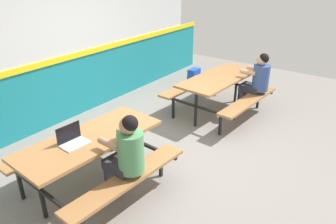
# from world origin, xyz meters

# --- Properties ---
(ground_plane) EXTENTS (10.00, 10.00, 0.02)m
(ground_plane) POSITION_xyz_m (0.00, 0.00, -0.01)
(ground_plane) COLOR gray
(accent_backdrop) EXTENTS (8.00, 0.14, 2.60)m
(accent_backdrop) POSITION_xyz_m (0.00, 2.27, 1.25)
(accent_backdrop) COLOR teal
(accent_backdrop) RESTS_ON ground
(picnic_table_left) EXTENTS (1.85, 1.66, 0.74)m
(picnic_table_left) POSITION_xyz_m (-1.48, 0.29, 0.57)
(picnic_table_left) COLOR #9E6B3D
(picnic_table_left) RESTS_ON ground
(picnic_table_right) EXTENTS (1.85, 1.66, 0.74)m
(picnic_table_right) POSITION_xyz_m (1.48, 0.09, 0.57)
(picnic_table_right) COLOR #9E6B3D
(picnic_table_right) RESTS_ON ground
(student_nearer) EXTENTS (0.38, 0.53, 1.21)m
(student_nearer) POSITION_xyz_m (-1.45, -0.27, 0.71)
(student_nearer) COLOR #2D2D38
(student_nearer) RESTS_ON ground
(student_further) EXTENTS (0.38, 0.53, 1.21)m
(student_further) POSITION_xyz_m (1.86, -0.49, 0.71)
(student_further) COLOR #2D2D38
(student_further) RESTS_ON ground
(laptop_silver) EXTENTS (0.33, 0.24, 0.22)m
(laptop_silver) POSITION_xyz_m (-1.69, 0.34, 0.79)
(laptop_silver) COLOR silver
(laptop_silver) RESTS_ON picnic_table_left
(backpack_dark) EXTENTS (0.30, 0.22, 0.44)m
(backpack_dark) POSITION_xyz_m (2.45, 1.22, 0.22)
(backpack_dark) COLOR #1E47B2
(backpack_dark) RESTS_ON ground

